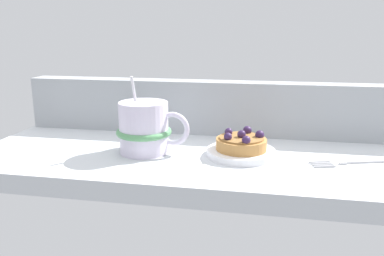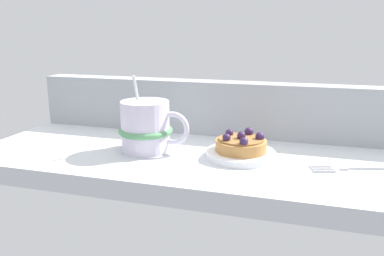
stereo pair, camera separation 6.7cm
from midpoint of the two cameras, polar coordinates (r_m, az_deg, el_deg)
ground_plane at (r=68.91cm, az=6.00°, el=-5.05°), size 84.48×32.09×3.19cm
window_rail_back at (r=79.97cm, az=7.95°, el=2.83°), size 82.79×4.98×10.84cm
dessert_plate at (r=66.90cm, az=10.00°, el=-3.87°), size 11.72×11.72×1.16cm
raspberry_tart at (r=66.36cm, az=10.09°, el=-2.35°), size 8.62×8.62×3.41cm
coffee_mug at (r=68.61cm, az=-3.96°, el=0.15°), size 12.97×9.68×13.39cm
dessert_fork at (r=67.24cm, az=26.46°, el=-5.33°), size 16.53×6.15×0.60cm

